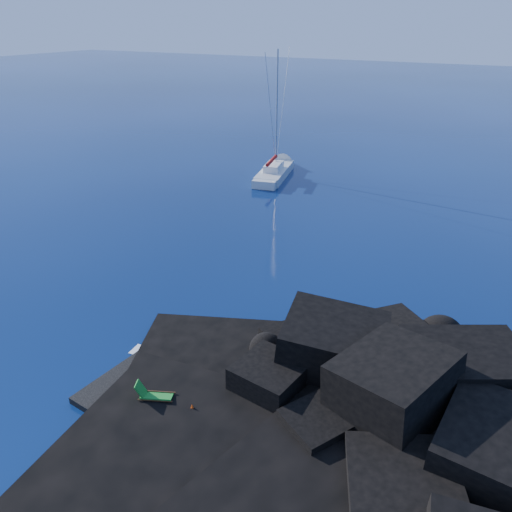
# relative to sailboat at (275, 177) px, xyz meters

# --- Properties ---
(ground) EXTENTS (400.00, 400.00, 0.00)m
(ground) POSITION_rel_sailboat_xyz_m (7.90, -35.57, 0.00)
(ground) COLOR black
(ground) RESTS_ON ground
(headland) EXTENTS (24.00, 24.00, 3.60)m
(headland) POSITION_rel_sailboat_xyz_m (20.90, -32.57, 0.00)
(headland) COLOR black
(headland) RESTS_ON ground
(beach) EXTENTS (9.08, 6.86, 0.70)m
(beach) POSITION_rel_sailboat_xyz_m (12.40, -35.07, 0.00)
(beach) COLOR black
(beach) RESTS_ON ground
(surf_foam) EXTENTS (10.00, 8.00, 0.06)m
(surf_foam) POSITION_rel_sailboat_xyz_m (12.90, -30.57, 0.00)
(surf_foam) COLOR white
(surf_foam) RESTS_ON ground
(sailboat) EXTENTS (5.47, 13.20, 13.55)m
(sailboat) POSITION_rel_sailboat_xyz_m (0.00, 0.00, 0.00)
(sailboat) COLOR silver
(sailboat) RESTS_ON ground
(deck_chair) EXTENTS (1.81, 1.32, 1.14)m
(deck_chair) POSITION_rel_sailboat_xyz_m (11.71, -35.85, 0.92)
(deck_chair) COLOR #1A7725
(deck_chair) RESTS_ON beach
(towel) EXTENTS (2.09, 1.54, 0.05)m
(towel) POSITION_rel_sailboat_xyz_m (14.52, -33.98, 0.37)
(towel) COLOR white
(towel) RESTS_ON beach
(sunbather) EXTENTS (1.73, 1.01, 0.23)m
(sunbather) POSITION_rel_sailboat_xyz_m (14.52, -33.98, 0.51)
(sunbather) COLOR tan
(sunbather) RESTS_ON towel
(marker_cone) EXTENTS (0.34, 0.34, 0.49)m
(marker_cone) POSITION_rel_sailboat_xyz_m (13.53, -35.64, 0.59)
(marker_cone) COLOR #F2470C
(marker_cone) RESTS_ON beach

